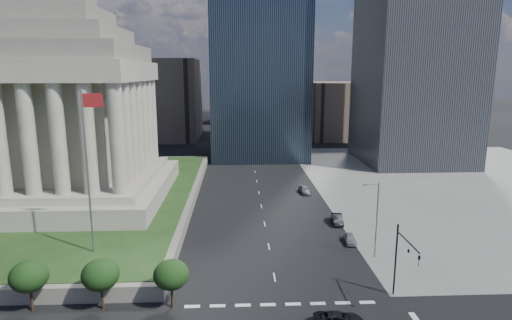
{
  "coord_description": "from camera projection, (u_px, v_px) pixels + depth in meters",
  "views": [
    {
      "loc": [
        -4.23,
        -26.13,
        23.58
      ],
      "look_at": [
        -2.05,
        22.8,
        13.49
      ],
      "focal_mm": 30.0,
      "sensor_mm": 36.0,
      "label": 1
    }
  ],
  "objects": [
    {
      "name": "building_filler_nw",
      "position": [
        165.0,
        99.0,
        153.57
      ],
      "size": [
        24.0,
        30.0,
        28.0
      ],
      "primitive_type": "cube",
      "color": "brown",
      "rests_on": "ground"
    },
    {
      "name": "plaza_lawn",
      "position": [
        12.0,
        195.0,
        77.1
      ],
      "size": [
        64.0,
        68.0,
        0.1
      ],
      "primitive_type": "cube",
      "color": "#1E3716",
      "rests_on": "plaza_terrace"
    },
    {
      "name": "sidewalk_ne",
      "position": [
        473.0,
        185.0,
        91.22
      ],
      "size": [
        68.0,
        90.0,
        0.03
      ],
      "primitive_type": "cube",
      "color": "slate",
      "rests_on": "ground"
    },
    {
      "name": "parked_sedan_mid",
      "position": [
        337.0,
        219.0,
        67.67
      ],
      "size": [
        2.01,
        4.66,
        1.49
      ],
      "primitive_type": "imported",
      "rotation": [
        0.0,
        0.0,
        -0.1
      ],
      "color": "black",
      "rests_on": "ground"
    },
    {
      "name": "ground",
      "position": [
        251.0,
        152.0,
        128.35
      ],
      "size": [
        500.0,
        500.0,
        0.0
      ],
      "primitive_type": "plane",
      "color": "black",
      "rests_on": "ground"
    },
    {
      "name": "midrise_glass",
      "position": [
        259.0,
        48.0,
        117.49
      ],
      "size": [
        26.0,
        26.0,
        60.0
      ],
      "primitive_type": "cube",
      "color": "black",
      "rests_on": "ground"
    },
    {
      "name": "traffic_signal_ne",
      "position": [
        403.0,
        256.0,
        43.39
      ],
      "size": [
        0.3,
        5.74,
        8.0
      ],
      "color": "black",
      "rests_on": "ground"
    },
    {
      "name": "pickup_truck",
      "position": [
        339.0,
        320.0,
        40.27
      ],
      "size": [
        2.59,
        4.96,
        1.33
      ],
      "primitive_type": "imported",
      "rotation": [
        0.0,
        0.0,
        1.49
      ],
      "color": "black",
      "rests_on": "ground"
    },
    {
      "name": "parked_sedan_near",
      "position": [
        350.0,
        239.0,
        59.92
      ],
      "size": [
        1.86,
        3.89,
        1.28
      ],
      "primitive_type": "imported",
      "rotation": [
        0.0,
        0.0,
        -0.09
      ],
      "color": "gray",
      "rests_on": "ground"
    },
    {
      "name": "street_lamp_north",
      "position": [
        376.0,
        216.0,
        54.41
      ],
      "size": [
        2.13,
        0.22,
        10.0
      ],
      "color": "slate",
      "rests_on": "ground"
    },
    {
      "name": "plaza_terrace",
      "position": [
        12.0,
        200.0,
        77.29
      ],
      "size": [
        66.0,
        70.0,
        1.8
      ],
      "primitive_type": "cube",
      "color": "slate",
      "rests_on": "ground"
    },
    {
      "name": "flagpole",
      "position": [
        88.0,
        163.0,
        50.39
      ],
      "size": [
        2.52,
        0.24,
        20.0
      ],
      "color": "slate",
      "rests_on": "plaza_lawn"
    },
    {
      "name": "parked_sedan_far",
      "position": [
        304.0,
        190.0,
        84.56
      ],
      "size": [
        4.64,
        2.33,
        1.52
      ],
      "primitive_type": "imported",
      "rotation": [
        0.0,
        0.0,
        0.12
      ],
      "color": "slate",
      "rests_on": "ground"
    },
    {
      "name": "war_memorial",
      "position": [
        59.0,
        85.0,
        71.67
      ],
      "size": [
        34.0,
        34.0,
        39.0
      ],
      "primitive_type": null,
      "color": "gray",
      "rests_on": "plaza_lawn"
    },
    {
      "name": "building_filler_ne",
      "position": [
        335.0,
        110.0,
        157.08
      ],
      "size": [
        20.0,
        30.0,
        20.0
      ],
      "primitive_type": "cube",
      "color": "brown",
      "rests_on": "ground"
    }
  ]
}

